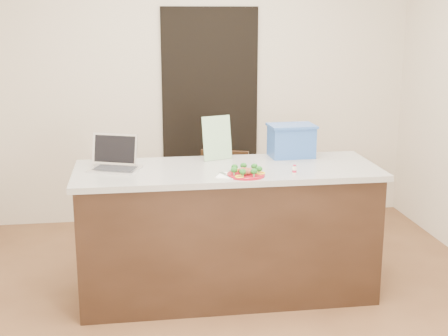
{
  "coord_description": "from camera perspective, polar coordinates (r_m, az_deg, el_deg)",
  "views": [
    {
      "loc": [
        -0.62,
        -3.81,
        1.94
      ],
      "look_at": [
        -0.03,
        0.2,
        0.93
      ],
      "focal_mm": 50.0,
      "sensor_mm": 36.0,
      "label": 1
    }
  ],
  "objects": [
    {
      "name": "laptop",
      "position": [
        4.26,
        -9.95,
        0.78
      ],
      "size": [
        0.38,
        0.36,
        0.23
      ],
      "rotation": [
        0.0,
        0.0,
        -0.37
      ],
      "color": "silver",
      "rests_on": "island"
    },
    {
      "name": "island",
      "position": [
        4.36,
        0.28,
        -5.8
      ],
      "size": [
        2.06,
        0.76,
        0.92
      ],
      "color": "black",
      "rests_on": "ground"
    },
    {
      "name": "meatballs",
      "position": [
        4.01,
        2.07,
        -0.27
      ],
      "size": [
        0.09,
        0.1,
        0.04
      ],
      "color": "brown",
      "rests_on": "plate"
    },
    {
      "name": "fork",
      "position": [
        4.01,
        0.19,
        -0.6
      ],
      "size": [
        0.06,
        0.17,
        0.0
      ],
      "rotation": [
        0.0,
        0.0,
        0.35
      ],
      "color": "#ABABAF",
      "rests_on": "napkin"
    },
    {
      "name": "napkin",
      "position": [
        4.01,
        0.5,
        -0.71
      ],
      "size": [
        0.19,
        0.19,
        0.01
      ],
      "primitive_type": "cube",
      "rotation": [
        0.0,
        0.0,
        -0.41
      ],
      "color": "white",
      "rests_on": "island"
    },
    {
      "name": "leaflet",
      "position": [
        4.43,
        -0.64,
        2.77
      ],
      "size": [
        0.22,
        0.12,
        0.31
      ],
      "primitive_type": "cube",
      "rotation": [
        -0.14,
        0.0,
        0.33
      ],
      "color": "silver",
      "rests_on": "island"
    },
    {
      "name": "blue_box",
      "position": [
        4.56,
        6.18,
        2.52
      ],
      "size": [
        0.34,
        0.26,
        0.24
      ],
      "rotation": [
        0.0,
        0.0,
        0.05
      ],
      "color": "#2B539E",
      "rests_on": "island"
    },
    {
      "name": "pepper_rings",
      "position": [
        4.01,
        2.02,
        -0.47
      ],
      "size": [
        0.21,
        0.22,
        0.01
      ],
      "color": "yellow",
      "rests_on": "plate"
    },
    {
      "name": "yogurt_bottle",
      "position": [
        4.08,
        6.46,
        -0.21
      ],
      "size": [
        0.03,
        0.03,
        0.06
      ],
      "rotation": [
        0.0,
        0.0,
        -0.36
      ],
      "color": "beige",
      "rests_on": "island"
    },
    {
      "name": "ground",
      "position": [
        4.32,
        0.79,
        -12.7
      ],
      "size": [
        4.0,
        4.0,
        0.0
      ],
      "primitive_type": "plane",
      "color": "brown",
      "rests_on": "ground"
    },
    {
      "name": "doorway",
      "position": [
        5.91,
        -1.27,
        4.83
      ],
      "size": [
        0.9,
        0.02,
        2.0
      ],
      "primitive_type": "cube",
      "color": "black",
      "rests_on": "ground"
    },
    {
      "name": "broccoli",
      "position": [
        4.0,
        2.03,
        -0.06
      ],
      "size": [
        0.21,
        0.2,
        0.04
      ],
      "color": "#134A14",
      "rests_on": "plate"
    },
    {
      "name": "chair",
      "position": [
        4.97,
        0.23,
        -2.87
      ],
      "size": [
        0.5,
        0.51,
        0.87
      ],
      "rotation": [
        0.0,
        0.0,
        -0.36
      ],
      "color": "black",
      "rests_on": "ground"
    },
    {
      "name": "plate",
      "position": [
        4.01,
        2.02,
        -0.59
      ],
      "size": [
        0.25,
        0.25,
        0.02
      ],
      "rotation": [
        0.0,
        0.0,
        0.24
      ],
      "color": "maroon",
      "rests_on": "island"
    },
    {
      "name": "knife",
      "position": [
        3.99,
        0.96,
        -0.67
      ],
      "size": [
        0.04,
        0.21,
        0.01
      ],
      "rotation": [
        0.0,
        0.0,
        0.19
      ],
      "color": "silver",
      "rests_on": "napkin"
    },
    {
      "name": "room_shell",
      "position": [
        3.87,
        0.87,
        9.25
      ],
      "size": [
        4.0,
        4.0,
        4.0
      ],
      "color": "white",
      "rests_on": "ground"
    }
  ]
}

